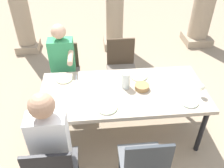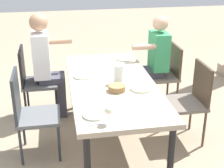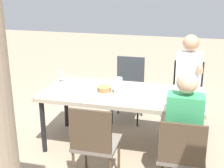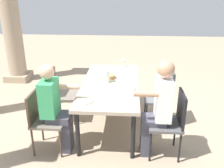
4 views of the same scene
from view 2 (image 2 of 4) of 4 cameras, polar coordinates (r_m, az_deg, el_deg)
The scene contains 23 objects.
ground_plane at distance 3.90m, azimuth -0.01°, elevation -9.70°, with size 16.00×16.00×0.00m, color gray.
dining_table at distance 3.58m, azimuth -0.01°, elevation -0.63°, with size 1.96×0.90×0.73m.
chair_west_north at distance 4.53m, azimuth 9.16°, elevation 2.09°, with size 0.44×0.44×0.87m.
chair_west_south at distance 4.30m, azimuth -13.32°, elevation 0.97°, with size 0.44×0.44×0.92m.
chair_mid_north at distance 3.80m, azimuth 13.29°, elevation -2.27°, with size 0.44×0.44×0.91m.
chair_mid_south at distance 3.53m, azimuth -13.93°, elevation -4.32°, with size 0.44×0.44×0.94m.
diner_woman_green at distance 4.23m, azimuth -11.07°, elevation 3.58°, with size 0.35×0.50×1.35m.
diner_man_white at distance 4.42m, azimuth 7.11°, elevation 4.00°, with size 0.35×0.49×1.27m.
plate_0 at distance 4.25m, azimuth 2.13°, elevation 4.33°, with size 0.20×0.20×0.02m.
fork_0 at distance 4.39m, azimuth 1.72°, elevation 4.88°, with size 0.02×0.17×0.01m, color silver.
spoon_0 at distance 4.11m, azimuth 2.56°, elevation 3.58°, with size 0.02×0.17×0.01m, color silver.
plate_1 at distance 3.71m, azimuth -4.96°, elevation 1.39°, with size 0.22×0.22×0.02m.
fork_1 at distance 3.85m, azimuth -5.17°, elevation 2.12°, with size 0.02×0.17×0.01m, color silver.
spoon_1 at distance 3.58m, azimuth -4.73°, elevation 0.42°, with size 0.02×0.17×0.01m, color silver.
plate_2 at distance 3.39m, azimuth 4.90°, elevation -0.78°, with size 0.21×0.21×0.02m.
fork_2 at distance 3.53m, azimuth 4.29°, elevation 0.11°, with size 0.02×0.17×0.01m, color silver.
spoon_2 at distance 3.26m, azimuth 5.56°, elevation -1.93°, with size 0.02×0.17×0.01m, color silver.
plate_3 at distance 2.88m, azimuth -3.03°, elevation -5.28°, with size 0.21×0.21×0.02m.
wine_glass_3 at distance 2.71m, azimuth -0.55°, elevation -4.63°, with size 0.07×0.07×0.16m.
fork_3 at distance 3.02m, azimuth -3.38°, elevation -4.04°, with size 0.02×0.17×0.01m, color silver.
spoon_3 at distance 2.76m, azimuth -2.63°, elevation -6.85°, with size 0.02×0.17×0.01m, color silver.
water_pitcher at distance 3.49m, azimuth 1.17°, elevation 1.51°, with size 0.10×0.10×0.20m.
bread_basket at distance 3.34m, azimuth 0.85°, elevation -0.70°, with size 0.17×0.17×0.06m, color #9E7547.
Camera 2 is at (3.22, -0.57, 2.12)m, focal length 53.50 mm.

